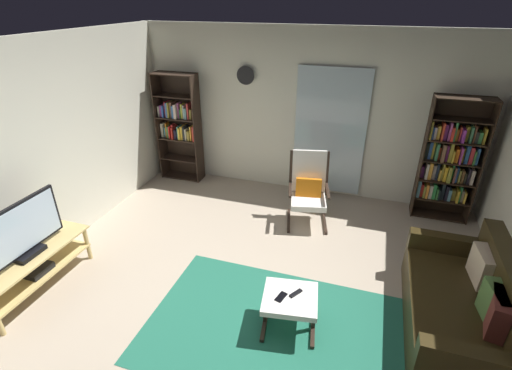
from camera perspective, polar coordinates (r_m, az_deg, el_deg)
ground_plane at (r=4.21m, az=-1.24°, el=-17.88°), size 7.02×7.02×0.00m
wall_back at (r=6.03m, az=7.81°, el=10.70°), size 5.60×0.06×2.60m
wall_left at (r=4.94m, az=-32.59°, el=2.82°), size 0.06×6.00×2.60m
glass_door_panel at (r=5.99m, az=11.16°, el=7.82°), size 1.10×0.01×2.00m
area_rug at (r=3.98m, az=3.80°, el=-21.30°), size 2.67×1.67×0.01m
tv_stand at (r=4.86m, az=-30.86°, el=-10.59°), size 0.45×1.35×0.47m
television at (r=4.62m, az=-32.18°, el=-6.10°), size 0.20×0.98×0.62m
bookshelf_near_tv at (r=6.63m, az=-11.60°, el=9.00°), size 0.73×0.30×1.85m
bookshelf_near_sofa at (r=5.92m, az=27.40°, el=3.24°), size 0.77×0.30×1.80m
leather_sofa at (r=4.24m, az=29.35°, el=-16.13°), size 0.88×1.72×0.85m
lounge_armchair at (r=5.37m, az=8.02°, el=-0.23°), size 0.69×0.76×1.02m
ottoman at (r=3.79m, az=5.21°, el=-17.33°), size 0.59×0.55×0.40m
tv_remote at (r=3.76m, az=6.10°, el=-16.11°), size 0.11×0.14×0.02m
cell_phone at (r=3.72m, az=3.85°, el=-16.67°), size 0.10×0.15×0.01m
wall_clock at (r=6.08m, az=-1.58°, el=16.40°), size 0.29×0.03×0.29m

